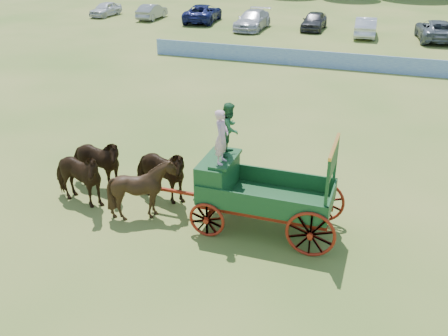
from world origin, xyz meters
TOP-DOWN VIEW (x-y plane):
  - ground at (0.00, 0.00)m, footprint 160.00×160.00m
  - horse_lead_left at (-7.15, -1.95)m, footprint 2.45×1.44m
  - horse_lead_right at (-7.15, -0.85)m, footprint 2.36×1.20m
  - horse_wheel_left at (-4.75, -1.95)m, footprint 2.10×1.97m
  - horse_wheel_right at (-4.75, -0.85)m, footprint 2.46×1.50m
  - farm_dray at (-1.79, -1.37)m, footprint 6.00×2.00m
  - sponsor_banner at (-1.00, 18.00)m, footprint 26.00×0.08m
  - parked_cars at (-6.54, 30.20)m, footprint 37.76×7.86m

SIDE VIEW (x-z plane):
  - ground at x=0.00m, z-range 0.00..0.00m
  - sponsor_banner at x=-1.00m, z-range 0.00..1.05m
  - parked_cars at x=-6.54m, z-range -0.03..1.57m
  - horse_lead_left at x=-7.15m, z-range 0.00..1.94m
  - horse_lead_right at x=-7.15m, z-range 0.00..1.94m
  - horse_wheel_right at x=-4.75m, z-range 0.00..1.94m
  - horse_wheel_left at x=-4.75m, z-range 0.00..1.94m
  - farm_dray at x=-1.79m, z-range -0.22..3.51m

